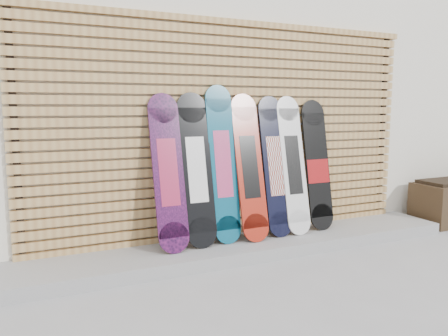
{
  "coord_description": "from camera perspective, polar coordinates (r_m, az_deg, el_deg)",
  "views": [
    {
      "loc": [
        -2.09,
        -3.05,
        1.42
      ],
      "look_at": [
        -0.36,
        0.75,
        0.85
      ],
      "focal_mm": 35.0,
      "sensor_mm": 36.0,
      "label": 1
    }
  ],
  "objects": [
    {
      "name": "building",
      "position": [
        7.06,
        -2.98,
        10.85
      ],
      "size": [
        12.0,
        5.0,
        3.6
      ],
      "primitive_type": "cube",
      "color": "silver",
      "rests_on": "ground"
    },
    {
      "name": "snowboard_1",
      "position": [
        4.14,
        -3.6,
        -0.21
      ],
      "size": [
        0.3,
        0.34,
        1.46
      ],
      "color": "black",
      "rests_on": "concrete_step"
    },
    {
      "name": "ground",
      "position": [
        3.96,
        9.51,
        -13.34
      ],
      "size": [
        80.0,
        80.0,
        0.0
      ],
      "primitive_type": "plane",
      "color": "#969699",
      "rests_on": "ground"
    },
    {
      "name": "snowboard_4",
      "position": [
        4.52,
        6.67,
        0.26
      ],
      "size": [
        0.27,
        0.33,
        1.43
      ],
      "color": "black",
      "rests_on": "concrete_step"
    },
    {
      "name": "snowboard_2",
      "position": [
        4.25,
        -0.14,
        0.54
      ],
      "size": [
        0.27,
        0.31,
        1.53
      ],
      "color": "#0B5270",
      "rests_on": "concrete_step"
    },
    {
      "name": "slat_wall",
      "position": [
        4.47,
        1.26,
        5.05
      ],
      "size": [
        4.26,
        0.08,
        2.29
      ],
      "color": "#B08349",
      "rests_on": "ground"
    },
    {
      "name": "concrete_step",
      "position": [
        4.42,
        2.88,
        -10.16
      ],
      "size": [
        4.6,
        0.7,
        0.12
      ],
      "primitive_type": "cube",
      "color": "gray",
      "rests_on": "ground"
    },
    {
      "name": "snowboard_0",
      "position": [
        4.03,
        -7.29,
        -0.55
      ],
      "size": [
        0.29,
        0.37,
        1.45
      ],
      "color": "black",
      "rests_on": "concrete_step"
    },
    {
      "name": "snowboard_6",
      "position": [
        4.84,
        12.08,
        0.31
      ],
      "size": [
        0.29,
        0.3,
        1.4
      ],
      "color": "black",
      "rests_on": "concrete_step"
    },
    {
      "name": "snowboard_3",
      "position": [
        4.35,
        3.35,
        0.14
      ],
      "size": [
        0.28,
        0.38,
        1.45
      ],
      "color": "#AA2212",
      "rests_on": "concrete_step"
    },
    {
      "name": "snowboard_5",
      "position": [
        4.63,
        9.02,
        0.41
      ],
      "size": [
        0.27,
        0.35,
        1.44
      ],
      "color": "silver",
      "rests_on": "concrete_step"
    }
  ]
}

